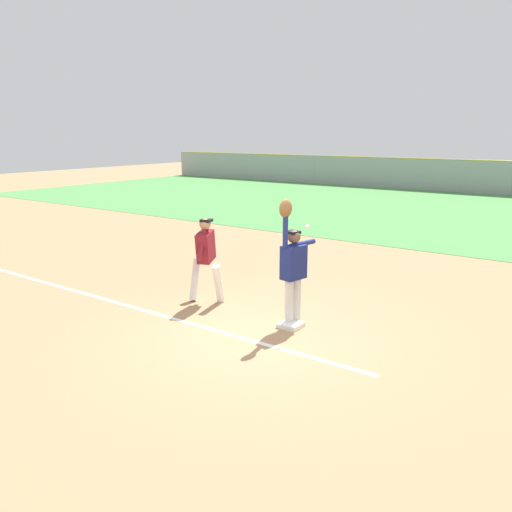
# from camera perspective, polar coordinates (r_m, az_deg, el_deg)

# --- Properties ---
(ground_plane) EXTENTS (75.63, 75.63, 0.00)m
(ground_plane) POSITION_cam_1_polar(r_m,az_deg,el_deg) (8.81, -0.03, -8.81)
(ground_plane) COLOR #A37A54
(outfield_grass) EXTENTS (48.91, 16.24, 0.01)m
(outfield_grass) POSITION_cam_1_polar(r_m,az_deg,el_deg) (23.45, 23.36, 4.25)
(outfield_grass) COLOR #4C8C47
(outfield_grass) RESTS_ON ground_plane
(chalk_foul_line) EXTENTS (12.00, 0.16, 0.01)m
(chalk_foul_line) POSITION_cam_1_polar(r_m,az_deg,el_deg) (11.09, -16.66, -4.60)
(chalk_foul_line) COLOR white
(chalk_foul_line) RESTS_ON ground_plane
(first_base) EXTENTS (0.39, 0.39, 0.08)m
(first_base) POSITION_cam_1_polar(r_m,az_deg,el_deg) (9.16, 3.89, -7.68)
(first_base) COLOR white
(first_base) RESTS_ON ground_plane
(fielder) EXTENTS (0.34, 0.90, 2.28)m
(fielder) POSITION_cam_1_polar(r_m,az_deg,el_deg) (8.96, 4.12, -0.90)
(fielder) COLOR silver
(fielder) RESTS_ON ground_plane
(runner) EXTENTS (0.87, 0.82, 1.72)m
(runner) POSITION_cam_1_polar(r_m,az_deg,el_deg) (10.25, -5.62, 0.21)
(runner) COLOR white
(runner) RESTS_ON ground_plane
(baseball) EXTENTS (0.07, 0.07, 0.07)m
(baseball) POSITION_cam_1_polar(r_m,az_deg,el_deg) (8.83, 5.74, 3.29)
(baseball) COLOR white
(parked_car_black) EXTENTS (4.47, 2.26, 1.25)m
(parked_car_black) POSITION_cam_1_polar(r_m,az_deg,el_deg) (39.38, 7.13, 9.57)
(parked_car_black) COLOR black
(parked_car_black) RESTS_ON ground_plane
(parked_car_red) EXTENTS (4.50, 2.31, 1.25)m
(parked_car_red) POSITION_cam_1_polar(r_m,az_deg,el_deg) (36.58, 15.42, 8.89)
(parked_car_red) COLOR #B21E1E
(parked_car_red) RESTS_ON ground_plane
(parked_car_white) EXTENTS (4.43, 2.18, 1.25)m
(parked_car_white) POSITION_cam_1_polar(r_m,az_deg,el_deg) (35.30, 24.46, 8.02)
(parked_car_white) COLOR white
(parked_car_white) RESTS_ON ground_plane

